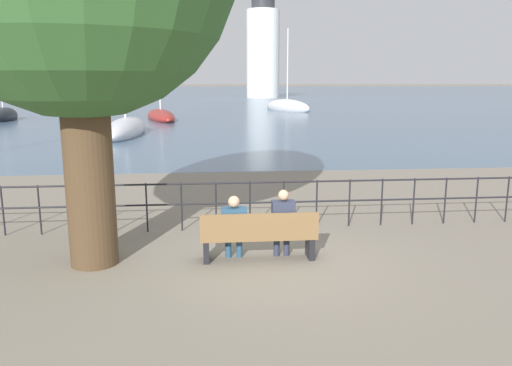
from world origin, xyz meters
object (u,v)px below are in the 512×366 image
object	(u,v)px
sailboat_4	(287,107)
harbor_lighthouse	(263,48)
seated_person_right	(283,221)
sailboat_0	(161,116)
seated_person_left	(234,225)
park_bench	(259,237)
sailboat_1	(4,115)
sailboat_2	(126,129)

from	to	relation	value
sailboat_4	harbor_lighthouse	size ratio (longest dim) A/B	0.46
seated_person_right	sailboat_4	size ratio (longest dim) A/B	0.14
sailboat_0	harbor_lighthouse	xyz separation A→B (m)	(14.50, 54.68, 8.92)
seated_person_right	sailboat_4	xyz separation A→B (m)	(7.20, 45.57, -0.31)
seated_person_right	seated_person_left	bearing A→B (deg)	179.86
seated_person_left	harbor_lighthouse	world-z (taller)	harbor_lighthouse
seated_person_left	sailboat_4	world-z (taller)	sailboat_4
harbor_lighthouse	seated_person_left	bearing A→B (deg)	-96.48
park_bench	sailboat_0	size ratio (longest dim) A/B	0.17
sailboat_4	sailboat_1	bearing A→B (deg)	179.48
seated_person_right	harbor_lighthouse	xyz separation A→B (m)	(9.21, 88.76, 8.53)
sailboat_0	harbor_lighthouse	distance (m)	57.27
park_bench	sailboat_1	distance (m)	38.67
seated_person_right	sailboat_0	world-z (taller)	sailboat_0
seated_person_right	sailboat_1	xyz separation A→B (m)	(-18.02, 34.36, -0.29)
sailboat_2	sailboat_4	xyz separation A→B (m)	(13.42, 23.70, 0.04)
park_bench	sailboat_1	size ratio (longest dim) A/B	0.16
sailboat_2	harbor_lighthouse	distance (m)	69.22
seated_person_right	harbor_lighthouse	world-z (taller)	harbor_lighthouse
seated_person_left	seated_person_right	xyz separation A→B (m)	(0.87, -0.00, 0.04)
park_bench	harbor_lighthouse	size ratio (longest dim) A/B	0.10
park_bench	sailboat_4	bearing A→B (deg)	80.50
harbor_lighthouse	park_bench	bearing A→B (deg)	-96.20
park_bench	harbor_lighthouse	distance (m)	89.80
sailboat_0	seated_person_right	bearing A→B (deg)	-94.12
harbor_lighthouse	sailboat_0	bearing A→B (deg)	-104.85
sailboat_1	sailboat_4	distance (m)	27.60
sailboat_2	sailboat_4	distance (m)	27.24
park_bench	sailboat_4	distance (m)	46.29
sailboat_0	sailboat_1	bearing A→B (deg)	165.79
seated_person_right	sailboat_2	distance (m)	22.74
seated_person_left	sailboat_4	bearing A→B (deg)	79.95
sailboat_0	sailboat_2	world-z (taller)	sailboat_0
sailboat_0	seated_person_left	bearing A→B (deg)	-95.56
harbor_lighthouse	sailboat_4	bearing A→B (deg)	-92.66
park_bench	seated_person_right	distance (m)	0.51
sailboat_4	sailboat_0	bearing A→B (deg)	-161.88
sailboat_0	harbor_lighthouse	size ratio (longest dim) A/B	0.63
sailboat_4	harbor_lighthouse	world-z (taller)	harbor_lighthouse
sailboat_0	sailboat_1	size ratio (longest dim) A/B	0.96
seated_person_right	sailboat_2	size ratio (longest dim) A/B	0.11
park_bench	sailboat_0	xyz separation A→B (m)	(-4.85, 34.16, -0.14)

